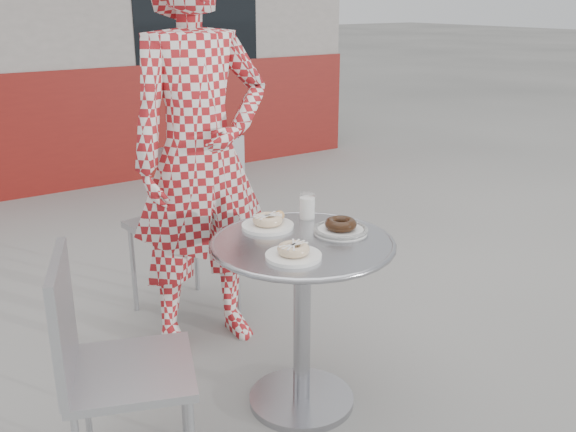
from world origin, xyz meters
TOP-DOWN VIEW (x-y plane):
  - ground at (0.00, 0.00)m, footprint 60.00×60.00m
  - bistro_table at (0.02, 0.03)m, footprint 0.69×0.69m
  - chair_far at (-0.01, 1.00)m, footprint 0.50×0.50m
  - chair_left at (-0.70, -0.01)m, footprint 0.51×0.51m
  - seated_person at (-0.05, 0.71)m, footprint 0.66×0.45m
  - plate_far at (-0.00, 0.23)m, footprint 0.20×0.20m
  - plate_near at (-0.10, -0.08)m, footprint 0.20×0.20m
  - plate_checker at (0.20, 0.03)m, footprint 0.21×0.21m
  - milk_cup at (0.19, 0.23)m, footprint 0.07×0.07m

SIDE VIEW (x-z plane):
  - ground at x=0.00m, z-range 0.00..0.00m
  - chair_left at x=-0.70m, z-range -0.16..0.67m
  - chair_far at x=-0.01m, z-range -0.18..0.76m
  - bistro_table at x=0.02m, z-range 0.18..0.88m
  - plate_checker at x=0.20m, z-range 0.69..0.74m
  - plate_near at x=-0.10m, z-range 0.69..0.74m
  - plate_far at x=0.00m, z-range 0.69..0.75m
  - milk_cup at x=0.19m, z-range 0.70..0.80m
  - seated_person at x=-0.05m, z-range 0.00..1.79m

